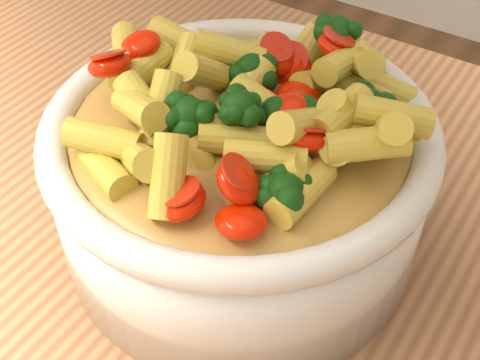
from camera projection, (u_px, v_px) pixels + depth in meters
The scene contains 2 objects.
serving_bowl at pixel (240, 179), 0.47m from camera, with size 0.27×0.27×0.12m.
pasta_salad at pixel (240, 97), 0.43m from camera, with size 0.21×0.21×0.05m.
Camera 1 is at (0.13, -0.22, 1.28)m, focal length 50.00 mm.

